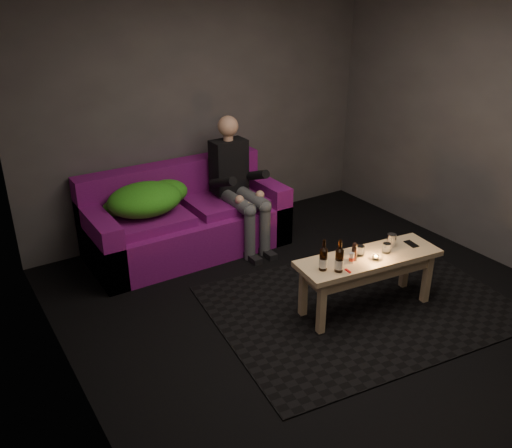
{
  "coord_description": "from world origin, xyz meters",
  "views": [
    {
      "loc": [
        -2.56,
        -2.79,
        2.56
      ],
      "look_at": [
        -0.12,
        1.03,
        0.49
      ],
      "focal_mm": 38.0,
      "sensor_mm": 36.0,
      "label": 1
    }
  ],
  "objects_px": {
    "coffee_table": "(368,266)",
    "steel_cup": "(391,240)",
    "beer_bottle_a": "(323,259)",
    "sofa": "(185,221)",
    "person": "(237,181)",
    "beer_bottle_b": "(339,260)"
  },
  "relations": [
    {
      "from": "beer_bottle_b",
      "to": "steel_cup",
      "type": "height_order",
      "value": "beer_bottle_b"
    },
    {
      "from": "sofa",
      "to": "coffee_table",
      "type": "height_order",
      "value": "sofa"
    },
    {
      "from": "coffee_table",
      "to": "beer_bottle_b",
      "type": "height_order",
      "value": "beer_bottle_b"
    },
    {
      "from": "coffee_table",
      "to": "beer_bottle_b",
      "type": "bearing_deg",
      "value": -171.17
    },
    {
      "from": "coffee_table",
      "to": "beer_bottle_b",
      "type": "distance_m",
      "value": 0.42
    },
    {
      "from": "coffee_table",
      "to": "steel_cup",
      "type": "xyz_separation_m",
      "value": [
        0.28,
        0.04,
        0.14
      ]
    },
    {
      "from": "coffee_table",
      "to": "steel_cup",
      "type": "relative_size",
      "value": 12.06
    },
    {
      "from": "person",
      "to": "coffee_table",
      "type": "xyz_separation_m",
      "value": [
        0.26,
        -1.66,
        -0.27
      ]
    },
    {
      "from": "beer_bottle_a",
      "to": "steel_cup",
      "type": "xyz_separation_m",
      "value": [
        0.75,
        0.01,
        -0.04
      ]
    },
    {
      "from": "sofa",
      "to": "steel_cup",
      "type": "height_order",
      "value": "sofa"
    },
    {
      "from": "person",
      "to": "beer_bottle_b",
      "type": "height_order",
      "value": "person"
    },
    {
      "from": "person",
      "to": "sofa",
      "type": "bearing_deg",
      "value": 162.89
    },
    {
      "from": "sofa",
      "to": "steel_cup",
      "type": "relative_size",
      "value": 18.86
    },
    {
      "from": "person",
      "to": "steel_cup",
      "type": "xyz_separation_m",
      "value": [
        0.54,
        -1.63,
        -0.13
      ]
    },
    {
      "from": "steel_cup",
      "to": "coffee_table",
      "type": "bearing_deg",
      "value": -172.24
    },
    {
      "from": "sofa",
      "to": "person",
      "type": "distance_m",
      "value": 0.66
    },
    {
      "from": "sofa",
      "to": "coffee_table",
      "type": "relative_size",
      "value": 1.56
    },
    {
      "from": "sofa",
      "to": "beer_bottle_b",
      "type": "xyz_separation_m",
      "value": [
        0.4,
        -1.88,
        0.29
      ]
    },
    {
      "from": "person",
      "to": "coffee_table",
      "type": "height_order",
      "value": "person"
    },
    {
      "from": "steel_cup",
      "to": "person",
      "type": "bearing_deg",
      "value": 108.37
    },
    {
      "from": "sofa",
      "to": "steel_cup",
      "type": "distance_m",
      "value": 2.09
    },
    {
      "from": "beer_bottle_a",
      "to": "beer_bottle_b",
      "type": "bearing_deg",
      "value": -43.82
    }
  ]
}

